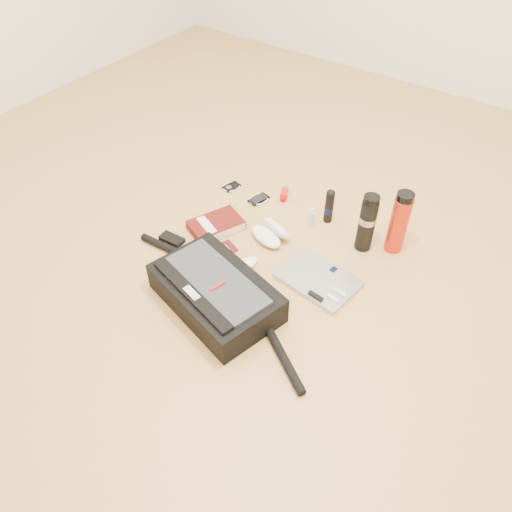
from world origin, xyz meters
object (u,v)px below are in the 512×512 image
at_px(book, 216,225).
at_px(thermos_red, 399,223).
at_px(messenger_bag, 215,292).
at_px(laptop, 318,280).
at_px(thermos_black, 367,223).

distance_m(book, thermos_red, 0.78).
height_order(messenger_bag, thermos_red, thermos_red).
bearing_deg(laptop, thermos_red, 72.65).
bearing_deg(thermos_red, book, -154.38).
xyz_separation_m(laptop, book, (-0.53, 0.02, 0.01)).
bearing_deg(messenger_bag, laptop, 65.81).
relative_size(messenger_bag, thermos_red, 3.37).
height_order(laptop, thermos_black, thermos_black).
bearing_deg(thermos_black, laptop, -100.85).
xyz_separation_m(book, thermos_red, (0.69, 0.33, 0.12)).
xyz_separation_m(messenger_bag, thermos_black, (0.32, 0.61, 0.07)).
xyz_separation_m(laptop, thermos_black, (0.05, 0.28, 0.12)).
bearing_deg(messenger_bag, thermos_red, 72.62).
bearing_deg(laptop, book, -174.47).
relative_size(messenger_bag, book, 3.64).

